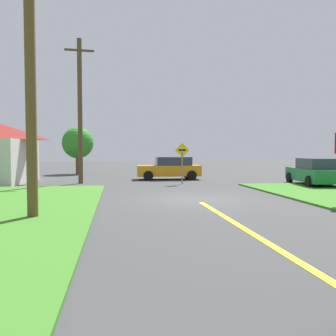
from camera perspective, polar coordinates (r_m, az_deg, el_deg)
The scene contains 8 objects.
ground_plane at distance 15.09m, azimuth 4.46°, elevation -5.04°, with size 120.00×120.00×0.00m, color #3E3E3E.
lane_stripe_center at distance 7.63m, azimuth 18.06°, elevation -12.81°, with size 0.20×14.00×0.01m, color yellow.
car_approaching_junction at distance 25.63m, azimuth 0.30°, elevation -0.04°, with size 4.53×2.03×1.62m.
car_on_crossroad at distance 22.71m, azimuth 22.56°, elevation -0.60°, with size 2.57×4.77×1.62m.
utility_pole_near at distance 11.44m, azimuth -21.20°, elevation 11.53°, with size 1.80×0.32×7.43m.
utility_pole_mid at distance 23.16m, azimuth -13.96°, elevation 9.09°, with size 1.80×0.29×9.03m.
direction_sign at distance 21.92m, azimuth 2.29°, elevation 1.55°, with size 0.90×0.14×2.56m.
oak_tree_left at distance 32.81m, azimuth -14.30°, elevation 3.90°, with size 2.78×2.78×4.18m.
Camera 1 is at (-3.28, -14.59, 2.03)m, focal length 37.92 mm.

